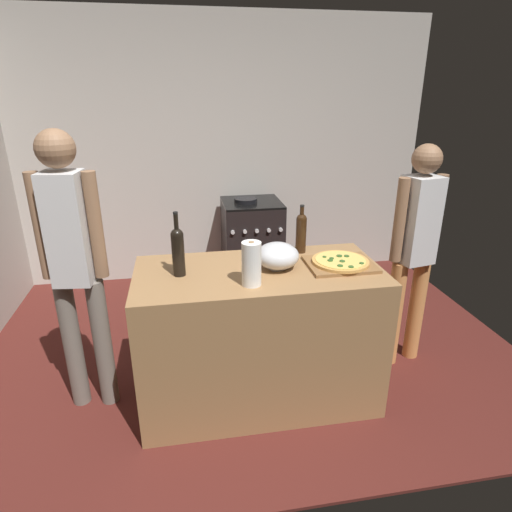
# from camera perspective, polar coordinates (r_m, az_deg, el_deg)

# --- Properties ---
(ground_plane) EXTENTS (4.40, 3.26, 0.02)m
(ground_plane) POSITION_cam_1_polar(r_m,az_deg,el_deg) (3.65, -3.43, -10.57)
(ground_plane) COLOR #511E19
(kitchen_wall_rear) EXTENTS (4.40, 0.10, 2.60)m
(kitchen_wall_rear) POSITION_cam_1_polar(r_m,az_deg,el_deg) (4.52, -5.92, 13.38)
(kitchen_wall_rear) COLOR #BCB7AD
(kitchen_wall_rear) RESTS_ON ground_plane
(counter) EXTENTS (1.47, 0.71, 0.91)m
(counter) POSITION_cam_1_polar(r_m,az_deg,el_deg) (2.78, 0.36, -10.48)
(counter) COLOR #9E7247
(counter) RESTS_ON ground_plane
(cutting_board) EXTENTS (0.40, 0.32, 0.02)m
(cutting_board) POSITION_cam_1_polar(r_m,az_deg,el_deg) (2.67, 11.06, -1.08)
(cutting_board) COLOR olive
(cutting_board) RESTS_ON counter
(pizza) EXTENTS (0.34, 0.34, 0.03)m
(pizza) POSITION_cam_1_polar(r_m,az_deg,el_deg) (2.66, 11.09, -0.67)
(pizza) COLOR tan
(pizza) RESTS_ON cutting_board
(mixing_bowl) EXTENTS (0.26, 0.26, 0.16)m
(mixing_bowl) POSITION_cam_1_polar(r_m,az_deg,el_deg) (2.56, 2.85, 0.03)
(mixing_bowl) COLOR #B2B2B7
(mixing_bowl) RESTS_ON counter
(paper_towel_roll) EXTENTS (0.11, 0.11, 0.25)m
(paper_towel_roll) POSITION_cam_1_polar(r_m,az_deg,el_deg) (2.33, -0.60, -1.04)
(paper_towel_roll) COLOR white
(paper_towel_roll) RESTS_ON counter
(wine_bottle_dark) EXTENTS (0.07, 0.07, 0.38)m
(wine_bottle_dark) POSITION_cam_1_polar(r_m,az_deg,el_deg) (2.48, -10.29, 0.87)
(wine_bottle_dark) COLOR black
(wine_bottle_dark) RESTS_ON counter
(wine_bottle_clear) EXTENTS (0.07, 0.07, 0.32)m
(wine_bottle_clear) POSITION_cam_1_polar(r_m,az_deg,el_deg) (2.81, 5.99, 3.29)
(wine_bottle_clear) COLOR #331E0F
(wine_bottle_clear) RESTS_ON counter
(stove) EXTENTS (0.57, 0.58, 0.92)m
(stove) POSITION_cam_1_polar(r_m,az_deg,el_deg) (4.37, -0.55, 1.65)
(stove) COLOR black
(stove) RESTS_ON ground_plane
(person_in_stripes) EXTENTS (0.38, 0.22, 1.73)m
(person_in_stripes) POSITION_cam_1_polar(r_m,az_deg,el_deg) (2.69, -22.98, -0.37)
(person_in_stripes) COLOR slate
(person_in_stripes) RESTS_ON ground_plane
(person_in_red) EXTENTS (0.38, 0.24, 1.59)m
(person_in_red) POSITION_cam_1_polar(r_m,az_deg,el_deg) (3.15, 20.25, 1.40)
(person_in_red) COLOR #D88C4C
(person_in_red) RESTS_ON ground_plane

